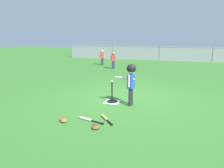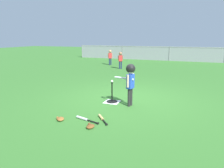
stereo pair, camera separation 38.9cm
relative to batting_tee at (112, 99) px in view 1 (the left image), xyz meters
name	(u,v)px [view 1 (the left image)]	position (x,y,z in m)	size (l,w,h in m)	color
ground_plane	(127,98)	(0.34, 0.49, -0.09)	(60.00, 60.00, 0.00)	#336B28
home_plate	(112,102)	(0.00, 0.00, -0.09)	(0.44, 0.44, 0.01)	white
batting_tee	(112,99)	(0.00, 0.00, 0.00)	(0.32, 0.32, 0.59)	black
baseball_on_tee	(112,81)	(0.00, 0.00, 0.54)	(0.07, 0.07, 0.07)	white
batter_child	(131,76)	(0.59, -0.14, 0.76)	(0.63, 0.33, 1.19)	#262626
fielder_near_left	(113,58)	(-1.92, 6.34, 0.57)	(0.29, 0.20, 1.03)	#191E4C
fielder_deep_right	(102,55)	(-3.15, 7.74, 0.58)	(0.29, 0.21, 1.04)	#191E4C
spare_bat_silver	(88,120)	(-0.10, -1.53, -0.06)	(0.66, 0.23, 0.06)	silver
spare_bat_wood	(105,118)	(0.26, -1.34, -0.06)	(0.44, 0.49, 0.06)	#DBB266
glove_by_plate	(96,127)	(0.23, -1.86, -0.05)	(0.18, 0.23, 0.07)	brown
glove_near_bats	(64,120)	(-0.61, -1.74, -0.05)	(0.25, 0.27, 0.07)	brown
outfield_fence	(159,53)	(0.34, 11.89, 0.53)	(16.06, 0.06, 1.15)	slate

